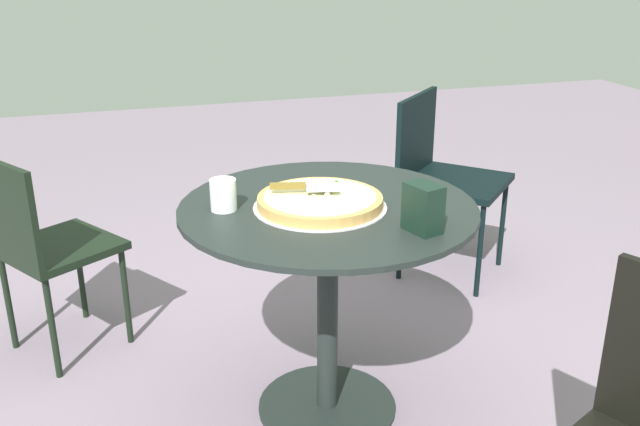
# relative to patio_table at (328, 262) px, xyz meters

# --- Properties ---
(ground_plane) EXTENTS (10.00, 10.00, 0.00)m
(ground_plane) POSITION_rel_patio_table_xyz_m (0.00, 0.00, -0.56)
(ground_plane) COLOR slate
(patio_table) EXTENTS (0.92, 0.92, 0.75)m
(patio_table) POSITION_rel_patio_table_xyz_m (0.00, 0.00, 0.00)
(patio_table) COLOR black
(patio_table) RESTS_ON ground
(pizza_on_tray) EXTENTS (0.41, 0.41, 0.05)m
(pizza_on_tray) POSITION_rel_patio_table_xyz_m (0.03, 0.01, 0.21)
(pizza_on_tray) COLOR silver
(pizza_on_tray) RESTS_ON patio_table
(pizza_server) EXTENTS (0.22, 0.10, 0.02)m
(pizza_server) POSITION_rel_patio_table_xyz_m (0.07, -0.02, 0.25)
(pizza_server) COLOR silver
(pizza_server) RESTS_ON pizza_on_tray
(drinking_cup) EXTENTS (0.08, 0.08, 0.10)m
(drinking_cup) POSITION_rel_patio_table_xyz_m (0.31, -0.05, 0.24)
(drinking_cup) COLOR white
(drinking_cup) RESTS_ON patio_table
(napkin_dispenser) EXTENTS (0.10, 0.12, 0.14)m
(napkin_dispenser) POSITION_rel_patio_table_xyz_m (-0.19, 0.28, 0.26)
(napkin_dispenser) COLOR black
(napkin_dispenser) RESTS_ON patio_table
(patio_chair_far) EXTENTS (0.52, 0.52, 0.80)m
(patio_chair_far) POSITION_rel_patio_table_xyz_m (0.90, -0.66, -0.08)
(patio_chair_far) COLOR black
(patio_chair_far) RESTS_ON ground
(patio_chair_corner) EXTENTS (0.62, 0.62, 0.85)m
(patio_chair_corner) POSITION_rel_patio_table_xyz_m (-0.85, -0.91, -0.04)
(patio_chair_corner) COLOR black
(patio_chair_corner) RESTS_ON ground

